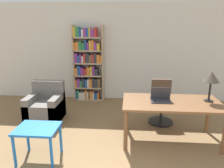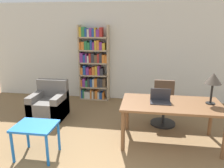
% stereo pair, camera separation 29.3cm
% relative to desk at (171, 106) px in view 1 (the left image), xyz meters
% --- Properties ---
extents(wall_back, '(8.00, 0.06, 2.70)m').
position_rel_desk_xyz_m(wall_back, '(-1.02, 2.35, 0.68)').
color(wall_back, silver).
rests_on(wall_back, ground_plane).
extents(desk, '(1.74, 0.93, 0.76)m').
position_rel_desk_xyz_m(desk, '(0.00, 0.00, 0.00)').
color(desk, brown).
rests_on(desk, ground_plane).
extents(laptop, '(0.35, 0.24, 0.25)m').
position_rel_desk_xyz_m(laptop, '(-0.19, 0.01, 0.14)').
color(laptop, '#2D2D33').
rests_on(laptop, desk).
extents(table_lamp, '(0.28, 0.28, 0.55)m').
position_rel_desk_xyz_m(table_lamp, '(0.67, 0.08, 0.52)').
color(table_lamp, black).
rests_on(table_lamp, desk).
extents(office_chair, '(0.53, 0.53, 0.94)m').
position_rel_desk_xyz_m(office_chair, '(-0.06, 0.82, -0.26)').
color(office_chair, black).
rests_on(office_chair, ground_plane).
extents(side_table_blue, '(0.64, 0.52, 0.55)m').
position_rel_desk_xyz_m(side_table_blue, '(-2.18, -0.78, -0.21)').
color(side_table_blue, blue).
rests_on(side_table_blue, ground_plane).
extents(armchair, '(0.74, 0.75, 0.85)m').
position_rel_desk_xyz_m(armchair, '(-2.65, 0.73, -0.38)').
color(armchair, '#66605B').
rests_on(armchair, ground_plane).
extents(bookshelf, '(0.84, 0.28, 2.09)m').
position_rel_desk_xyz_m(bookshelf, '(-1.92, 2.16, 0.33)').
color(bookshelf, tan).
rests_on(bookshelf, ground_plane).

